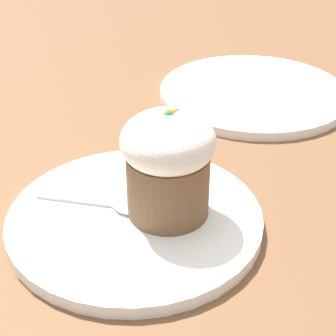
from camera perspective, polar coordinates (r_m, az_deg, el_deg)
name	(u,v)px	position (r m, az deg, el deg)	size (l,w,h in m)	color
ground_plane	(135,225)	(0.56, -3.36, -5.76)	(4.00, 4.00, 0.00)	brown
dessert_plate	(135,219)	(0.56, -3.38, -5.22)	(0.25, 0.25, 0.01)	white
carrot_cake	(168,162)	(0.53, 0.00, 0.59)	(0.09, 0.09, 0.11)	brown
spoon	(120,204)	(0.57, -4.94, -3.62)	(0.08, 0.12, 0.01)	silver
side_plate	(253,93)	(0.83, 8.66, 7.57)	(0.27, 0.27, 0.01)	white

